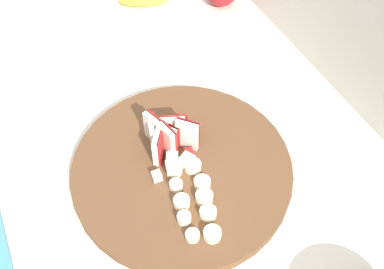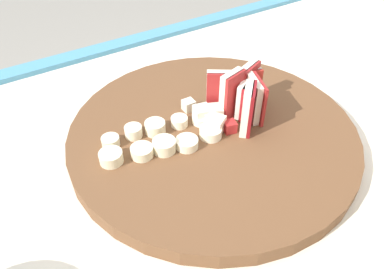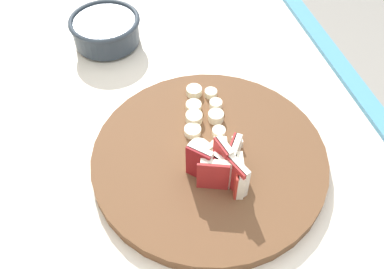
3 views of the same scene
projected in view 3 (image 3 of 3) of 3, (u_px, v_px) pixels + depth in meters
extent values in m
cylinder|color=brown|center=(209.00, 158.00, 0.71)|extent=(0.38, 0.38, 0.02)
cube|color=#A32323|center=(230.00, 155.00, 0.66)|extent=(0.04, 0.03, 0.06)
cube|color=white|center=(234.00, 156.00, 0.66)|extent=(0.04, 0.03, 0.06)
cube|color=#B22D23|center=(235.00, 176.00, 0.64)|extent=(0.05, 0.02, 0.05)
cube|color=#EFE5CC|center=(239.00, 175.00, 0.64)|extent=(0.05, 0.02, 0.05)
cube|color=#A32323|center=(220.00, 159.00, 0.65)|extent=(0.04, 0.01, 0.07)
cube|color=#EFE5CC|center=(224.00, 158.00, 0.65)|extent=(0.04, 0.02, 0.07)
cube|color=#A32323|center=(234.00, 178.00, 0.63)|extent=(0.04, 0.02, 0.06)
cube|color=white|center=(237.00, 176.00, 0.64)|extent=(0.04, 0.02, 0.06)
cube|color=maroon|center=(218.00, 170.00, 0.65)|extent=(0.04, 0.02, 0.05)
cube|color=white|center=(221.00, 168.00, 0.65)|extent=(0.04, 0.03, 0.05)
cube|color=maroon|center=(198.00, 165.00, 0.65)|extent=(0.03, 0.03, 0.06)
cube|color=white|center=(200.00, 162.00, 0.65)|extent=(0.04, 0.04, 0.06)
cube|color=#A32323|center=(216.00, 176.00, 0.64)|extent=(0.02, 0.05, 0.06)
cube|color=beige|center=(216.00, 173.00, 0.64)|extent=(0.02, 0.05, 0.06)
cube|color=beige|center=(237.00, 142.00, 0.71)|extent=(0.02, 0.02, 0.02)
cube|color=#A32323|center=(200.00, 160.00, 0.68)|extent=(0.02, 0.02, 0.02)
cube|color=beige|center=(220.00, 146.00, 0.70)|extent=(0.03, 0.03, 0.02)
cube|color=beige|center=(215.00, 151.00, 0.69)|extent=(0.02, 0.02, 0.02)
cube|color=#EFE5CC|center=(204.00, 150.00, 0.69)|extent=(0.03, 0.03, 0.02)
cube|color=#EFE5CC|center=(219.00, 154.00, 0.69)|extent=(0.03, 0.03, 0.02)
cylinder|color=white|center=(218.00, 147.00, 0.70)|extent=(0.03, 0.03, 0.01)
cylinder|color=white|center=(219.00, 132.00, 0.72)|extent=(0.02, 0.02, 0.01)
cylinder|color=#F4EAC6|center=(216.00, 117.00, 0.74)|extent=(0.03, 0.03, 0.02)
cylinder|color=white|center=(216.00, 105.00, 0.76)|extent=(0.02, 0.02, 0.01)
cylinder|color=beige|center=(211.00, 93.00, 0.78)|extent=(0.02, 0.02, 0.01)
cylinder|color=white|center=(199.00, 147.00, 0.70)|extent=(0.03, 0.03, 0.01)
cylinder|color=#F4EAC6|center=(194.00, 131.00, 0.72)|extent=(0.03, 0.03, 0.01)
cylinder|color=beige|center=(194.00, 118.00, 0.74)|extent=(0.03, 0.03, 0.02)
cylinder|color=beige|center=(194.00, 106.00, 0.76)|extent=(0.03, 0.03, 0.01)
cylinder|color=beige|center=(194.00, 91.00, 0.78)|extent=(0.03, 0.03, 0.01)
cylinder|color=#2D3842|center=(108.00, 41.00, 0.92)|extent=(0.07, 0.07, 0.01)
cylinder|color=#2D3842|center=(106.00, 31.00, 0.89)|extent=(0.14, 0.14, 0.05)
torus|color=#2D3842|center=(104.00, 21.00, 0.88)|extent=(0.15, 0.15, 0.01)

